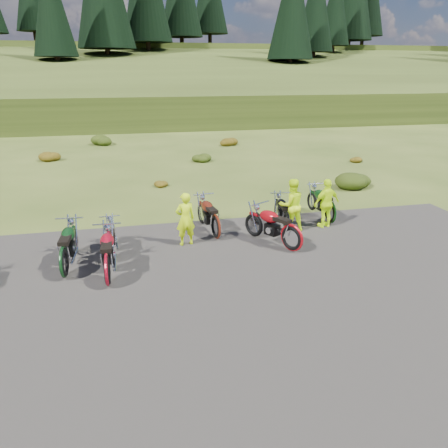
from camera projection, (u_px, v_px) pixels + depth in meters
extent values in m
plane|color=#354818|center=(205.00, 270.00, 11.82)|extent=(300.00, 300.00, 0.00)
cube|color=black|center=(221.00, 308.00, 9.98)|extent=(20.00, 12.00, 0.04)
cube|color=#313D14|center=(126.00, 90.00, 112.79)|extent=(300.00, 90.00, 9.17)
cylinder|color=black|center=(36.00, 37.00, 74.04)|extent=(0.70, 0.70, 2.20)
cylinder|color=black|center=(58.00, 64.00, 53.90)|extent=(0.70, 0.70, 2.20)
cone|color=black|center=(51.00, 2.00, 51.59)|extent=(5.28, 5.28, 12.00)
cylinder|color=black|center=(108.00, 56.00, 60.28)|extent=(0.70, 0.70, 2.20)
cylinder|color=black|center=(149.00, 49.00, 66.66)|extent=(0.70, 0.70, 2.20)
cylinder|color=black|center=(182.00, 43.00, 73.03)|extent=(0.70, 0.70, 2.20)
cylinder|color=black|center=(210.00, 39.00, 79.48)|extent=(0.70, 0.70, 2.20)
cylinder|color=black|center=(289.00, 66.00, 59.41)|extent=(0.70, 0.70, 2.20)
cone|color=black|center=(292.00, 2.00, 56.76)|extent=(6.16, 6.16, 14.00)
cylinder|color=black|center=(313.00, 58.00, 65.78)|extent=(0.70, 0.70, 2.20)
cone|color=black|center=(316.00, 4.00, 63.30)|extent=(5.72, 5.72, 13.00)
cylinder|color=black|center=(332.00, 51.00, 72.16)|extent=(0.70, 0.70, 2.20)
cone|color=black|center=(336.00, 5.00, 69.85)|extent=(5.28, 5.28, 12.00)
cylinder|color=black|center=(348.00, 46.00, 78.54)|extent=(0.70, 0.70, 2.20)
cylinder|color=black|center=(362.00, 41.00, 84.92)|extent=(0.70, 0.70, 2.20)
ellipsoid|color=#5C360B|center=(49.00, 155.00, 25.61)|extent=(1.30, 1.30, 0.77)
ellipsoid|color=#1C310C|center=(102.00, 139.00, 31.07)|extent=(1.56, 1.56, 0.92)
ellipsoid|color=#5C360B|center=(159.00, 182.00, 20.10)|extent=(0.77, 0.77, 0.45)
ellipsoid|color=#1C310C|center=(201.00, 157.00, 25.55)|extent=(1.03, 1.03, 0.61)
ellipsoid|color=#5C360B|center=(228.00, 140.00, 31.01)|extent=(1.30, 1.30, 0.77)
ellipsoid|color=#1C310C|center=(354.00, 178.00, 19.94)|extent=(1.56, 1.56, 0.92)
ellipsoid|color=#5C360B|center=(354.00, 158.00, 25.50)|extent=(0.77, 0.77, 0.45)
imported|color=#BFE60C|center=(185.00, 220.00, 13.24)|extent=(0.66, 0.49, 1.65)
imported|color=#BFE60C|center=(291.00, 206.00, 14.40)|extent=(0.88, 0.70, 1.77)
imported|color=#BFE60C|center=(327.00, 204.00, 14.75)|extent=(1.05, 0.61, 1.68)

